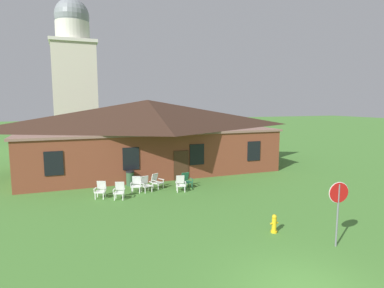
# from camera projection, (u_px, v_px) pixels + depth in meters

# --- Properties ---
(brick_building) EXTENTS (19.68, 10.40, 5.69)m
(brick_building) POSITION_uv_depth(u_px,v_px,m) (148.00, 134.00, 26.58)
(brick_building) COLOR brown
(brick_building) RESTS_ON ground
(dome_tower) EXTENTS (5.18, 5.18, 18.27)m
(dome_tower) POSITION_uv_depth(u_px,v_px,m) (75.00, 78.00, 37.86)
(dome_tower) COLOR beige
(dome_tower) RESTS_ON ground
(stop_sign) EXTENTS (0.80, 0.18, 2.51)m
(stop_sign) POSITION_uv_depth(u_px,v_px,m) (338.00, 201.00, 11.97)
(stop_sign) COLOR slate
(stop_sign) RESTS_ON ground
(lawn_chair_by_porch) EXTENTS (0.78, 0.82, 0.96)m
(lawn_chair_by_porch) POSITION_uv_depth(u_px,v_px,m) (101.00, 189.00, 18.39)
(lawn_chair_by_porch) COLOR silver
(lawn_chair_by_porch) RESTS_ON ground
(lawn_chair_near_door) EXTENTS (0.75, 0.80, 0.96)m
(lawn_chair_near_door) POSITION_uv_depth(u_px,v_px,m) (119.00, 190.00, 18.19)
(lawn_chair_near_door) COLOR silver
(lawn_chair_near_door) RESTS_ON ground
(lawn_chair_left_end) EXTENTS (0.75, 0.80, 0.96)m
(lawn_chair_left_end) POSITION_uv_depth(u_px,v_px,m) (136.00, 184.00, 19.59)
(lawn_chair_left_end) COLOR white
(lawn_chair_left_end) RESTS_ON ground
(lawn_chair_middle) EXTENTS (0.74, 0.79, 0.96)m
(lawn_chair_middle) POSITION_uv_depth(u_px,v_px,m) (146.00, 184.00, 19.66)
(lawn_chair_middle) COLOR silver
(lawn_chair_middle) RESTS_ON ground
(lawn_chair_right_end) EXTENTS (0.84, 0.87, 0.96)m
(lawn_chair_right_end) POSITION_uv_depth(u_px,v_px,m) (157.00, 181.00, 20.35)
(lawn_chair_right_end) COLOR silver
(lawn_chair_right_end) RESTS_ON ground
(lawn_chair_far_side) EXTENTS (0.73, 0.78, 0.96)m
(lawn_chair_far_side) POSITION_uv_depth(u_px,v_px,m) (181.00, 183.00, 19.77)
(lawn_chair_far_side) COLOR silver
(lawn_chair_far_side) RESTS_ON ground
(lawn_chair_under_eave) EXTENTS (0.70, 0.74, 0.96)m
(lawn_chair_under_eave) POSITION_uv_depth(u_px,v_px,m) (186.00, 180.00, 20.61)
(lawn_chair_under_eave) COLOR #28704C
(lawn_chair_under_eave) RESTS_ON ground
(fire_hydrant) EXTENTS (0.36, 0.28, 0.79)m
(fire_hydrant) POSITION_uv_depth(u_px,v_px,m) (274.00, 224.00, 13.45)
(fire_hydrant) COLOR gold
(fire_hydrant) RESTS_ON ground
(trash_bin) EXTENTS (0.56, 0.56, 0.98)m
(trash_bin) POSITION_uv_depth(u_px,v_px,m) (130.00, 178.00, 21.10)
(trash_bin) COLOR #335638
(trash_bin) RESTS_ON ground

